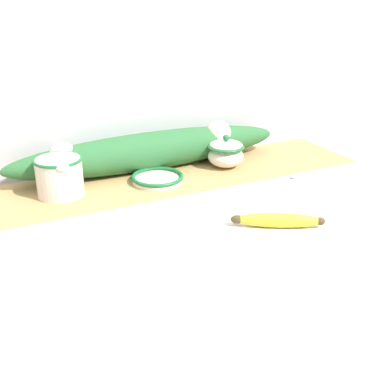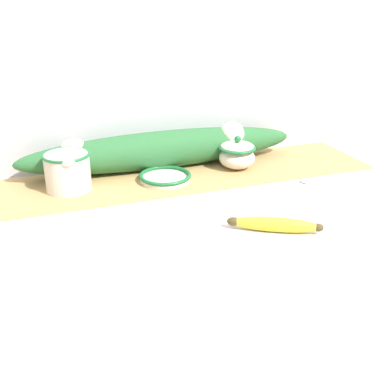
{
  "view_description": "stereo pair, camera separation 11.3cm",
  "coord_description": "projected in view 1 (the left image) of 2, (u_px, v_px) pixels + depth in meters",
  "views": [
    {
      "loc": [
        -0.48,
        -0.98,
        1.39
      ],
      "look_at": [
        -0.02,
        -0.04,
        0.95
      ],
      "focal_mm": 45.0,
      "sensor_mm": 36.0,
      "label": 1
    },
    {
      "loc": [
        -0.37,
        -1.02,
        1.39
      ],
      "look_at": [
        -0.02,
        -0.04,
        0.95
      ],
      "focal_mm": 45.0,
      "sensor_mm": 36.0,
      "label": 2
    }
  ],
  "objects": [
    {
      "name": "countertop",
      "position": [
        192.0,
        346.0,
        1.37
      ],
      "size": [
        1.28,
        0.67,
        0.9
      ],
      "primitive_type": "cube",
      "color": "silver",
      "rests_on": "ground_plane"
    },
    {
      "name": "small_dish",
      "position": [
        158.0,
        178.0,
        1.32
      ],
      "size": [
        0.14,
        0.14,
        0.02
      ],
      "color": "white",
      "rests_on": "countertop"
    },
    {
      "name": "sugar_bowl",
      "position": [
        226.0,
        153.0,
        1.42
      ],
      "size": [
        0.11,
        0.11,
        0.1
      ],
      "color": "white",
      "rests_on": "countertop"
    },
    {
      "name": "cream_pitcher",
      "position": [
        59.0,
        175.0,
        1.22
      ],
      "size": [
        0.12,
        0.14,
        0.1
      ],
      "color": "white",
      "rests_on": "countertop"
    },
    {
      "name": "back_wall",
      "position": [
        137.0,
        61.0,
        1.37
      ],
      "size": [
        2.08,
        0.04,
        2.4
      ],
      "primitive_type": "cube",
      "color": "silver",
      "rests_on": "ground_plane"
    },
    {
      "name": "banana",
      "position": [
        278.0,
        220.0,
        1.07
      ],
      "size": [
        0.19,
        0.13,
        0.03
      ],
      "rotation": [
        0.0,
        0.0,
        -0.51
      ],
      "color": "yellow",
      "rests_on": "countertop"
    },
    {
      "name": "poinsettia_garland",
      "position": [
        150.0,
        150.0,
        1.39
      ],
      "size": [
        0.83,
        0.12,
        0.12
      ],
      "color": "#2D6B38",
      "rests_on": "countertop"
    },
    {
      "name": "table_runner",
      "position": [
        162.0,
        178.0,
        1.35
      ],
      "size": [
        1.18,
        0.27,
        0.0
      ],
      "primitive_type": "cube",
      "color": "tan",
      "rests_on": "countertop"
    },
    {
      "name": "spoon",
      "position": [
        293.0,
        178.0,
        1.34
      ],
      "size": [
        0.14,
        0.09,
        0.01
      ],
      "rotation": [
        0.0,
        0.0,
        0.54
      ],
      "color": "silver",
      "rests_on": "countertop"
    }
  ]
}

